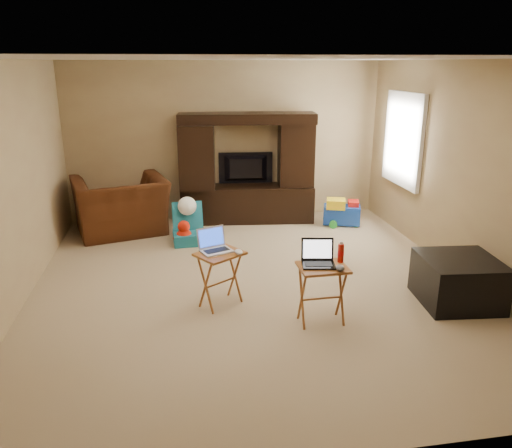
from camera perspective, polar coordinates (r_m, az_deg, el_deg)
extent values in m
plane|color=#CEB78F|center=(5.87, -0.32, -6.85)|extent=(5.50, 5.50, 0.00)
plane|color=silver|center=(5.32, -0.37, 18.37)|extent=(5.50, 5.50, 0.00)
plane|color=tan|center=(8.14, -3.47, 9.37)|extent=(5.00, 0.00, 5.00)
plane|color=tan|center=(2.91, 8.37, -6.86)|extent=(5.00, 0.00, 5.00)
plane|color=tan|center=(5.64, -26.34, 3.67)|extent=(0.00, 5.50, 5.50)
plane|color=tan|center=(6.35, 22.64, 5.57)|extent=(0.00, 5.50, 5.50)
plane|color=white|center=(7.65, 16.60, 9.25)|extent=(0.00, 1.20, 1.20)
cube|color=white|center=(7.64, 16.46, 9.25)|extent=(0.06, 1.14, 1.34)
cube|color=black|center=(7.96, -1.01, 6.38)|extent=(2.16, 0.75, 1.73)
imported|color=black|center=(8.11, -1.16, 6.33)|extent=(0.88, 0.18, 0.51)
imported|color=#4C2610|center=(7.73, -15.19, 2.02)|extent=(1.55, 1.43, 0.84)
cube|color=black|center=(5.76, 22.08, -6.02)|extent=(0.85, 0.85, 0.50)
cube|color=#A86A28|center=(5.29, -4.09, -6.29)|extent=(0.58, 0.56, 0.59)
cube|color=#9A5625|center=(4.97, 7.52, -8.01)|extent=(0.47, 0.38, 0.60)
cube|color=silver|center=(5.16, -4.56, -1.96)|extent=(0.38, 0.35, 0.24)
cube|color=black|center=(4.80, 7.20, -3.43)|extent=(0.35, 0.31, 0.24)
ellipsoid|color=silver|center=(5.12, -1.98, -3.20)|extent=(0.09, 0.13, 0.05)
ellipsoid|color=#3F3F44|center=(4.77, 9.60, -4.96)|extent=(0.09, 0.13, 0.05)
cylinder|color=red|center=(4.94, 9.67, -3.29)|extent=(0.06, 0.06, 0.19)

